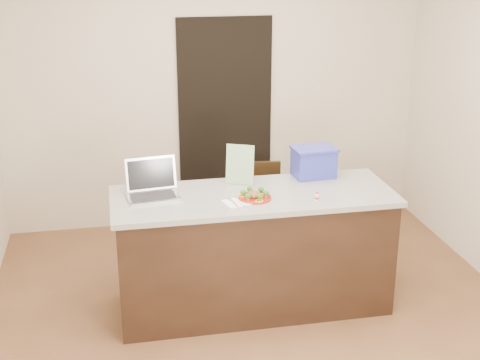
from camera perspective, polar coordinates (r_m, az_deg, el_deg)
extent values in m
plane|color=brown|center=(5.04, 1.71, -12.00)|extent=(4.00, 4.00, 0.00)
plane|color=beige|center=(6.38, -2.22, 7.98)|extent=(4.00, 0.00, 4.00)
plane|color=beige|center=(2.72, 11.60, -9.37)|extent=(4.00, 0.00, 4.00)
cube|color=black|center=(6.46, -1.27, 4.94)|extent=(0.90, 0.02, 2.00)
cube|color=black|center=(5.04, 1.12, -6.28)|extent=(2.00, 0.70, 0.88)
cube|color=beige|center=(4.86, 1.16, -1.40)|extent=(2.06, 0.76, 0.04)
cylinder|color=maroon|center=(4.76, 1.26, -1.53)|extent=(0.24, 0.24, 0.01)
torus|color=maroon|center=(4.75, 1.26, -1.47)|extent=(0.24, 0.24, 0.01)
sphere|color=brown|center=(4.75, 1.26, -1.25)|extent=(0.04, 0.04, 0.04)
sphere|color=brown|center=(4.76, 1.61, -1.21)|extent=(0.04, 0.04, 0.04)
sphere|color=brown|center=(4.77, 1.45, -1.13)|extent=(0.04, 0.04, 0.04)
sphere|color=brown|center=(4.78, 1.20, -1.12)|extent=(0.04, 0.04, 0.04)
sphere|color=brown|center=(4.77, 0.98, -1.16)|extent=(0.04, 0.04, 0.04)
sphere|color=brown|center=(4.75, 0.89, -1.24)|extent=(0.04, 0.04, 0.04)
sphere|color=brown|center=(4.73, 0.97, -1.33)|extent=(0.04, 0.04, 0.04)
sphere|color=brown|center=(4.72, 1.19, -1.38)|extent=(0.04, 0.04, 0.04)
sphere|color=brown|center=(4.72, 1.44, -1.37)|extent=(0.04, 0.04, 0.04)
ellipsoid|color=#1B5416|center=(4.75, 0.28, -1.05)|extent=(0.04, 0.04, 0.04)
ellipsoid|color=#1B5416|center=(4.68, 0.70, -1.37)|extent=(0.04, 0.04, 0.04)
ellipsoid|color=#1B5416|center=(4.67, 1.70, -1.40)|extent=(0.04, 0.04, 0.04)
ellipsoid|color=#1B5416|center=(4.74, 2.24, -1.11)|extent=(0.04, 0.04, 0.04)
ellipsoid|color=#1B5416|center=(4.80, 1.80, -0.80)|extent=(0.04, 0.04, 0.04)
ellipsoid|color=#1B5416|center=(4.81, 0.84, -0.77)|extent=(0.04, 0.04, 0.04)
torus|color=yellow|center=(4.77, 0.16, -1.33)|extent=(0.06, 0.06, 0.01)
torus|color=yellow|center=(4.67, 1.66, -1.79)|extent=(0.06, 0.06, 0.01)
torus|color=yellow|center=(4.82, 1.96, -1.10)|extent=(0.06, 0.06, 0.01)
cube|color=white|center=(4.68, -0.32, -1.93)|extent=(0.20, 0.20, 0.01)
cube|color=silver|center=(4.66, -0.52, -1.96)|extent=(0.04, 0.13, 0.00)
cube|color=silver|center=(4.72, -0.68, -1.65)|extent=(0.04, 0.06, 0.00)
cube|color=white|center=(4.64, 0.14, -2.01)|extent=(0.05, 0.09, 0.01)
cube|color=silver|center=(4.73, -0.08, -1.61)|extent=(0.06, 0.10, 0.00)
cylinder|color=silver|center=(4.75, 6.57, -1.50)|extent=(0.03, 0.03, 0.04)
cylinder|color=silver|center=(4.74, 6.59, -1.19)|extent=(0.02, 0.02, 0.01)
cylinder|color=red|center=(4.74, 6.59, -1.09)|extent=(0.02, 0.02, 0.01)
cylinder|color=red|center=(4.75, 6.57, -1.53)|extent=(0.03, 0.03, 0.02)
cube|color=#B2B1B6|center=(4.82, -7.43, -1.40)|extent=(0.39, 0.30, 0.02)
cube|color=#B2B1B6|center=(4.89, -7.61, 0.55)|extent=(0.37, 0.11, 0.24)
cube|color=black|center=(4.88, -7.61, 0.53)|extent=(0.34, 0.09, 0.21)
cube|color=#242326|center=(4.80, -7.43, -1.35)|extent=(0.33, 0.21, 0.00)
cube|color=silver|center=(5.00, -0.01, 1.32)|extent=(0.21, 0.13, 0.30)
cube|color=#2E36A6|center=(5.20, 6.31, 1.44)|extent=(0.32, 0.24, 0.22)
cube|color=#2E36A6|center=(5.16, 6.36, 2.68)|extent=(0.35, 0.26, 0.02)
cube|color=black|center=(5.84, 2.02, -3.00)|extent=(0.40, 0.40, 0.03)
cube|color=black|center=(5.91, 1.68, -0.37)|extent=(0.37, 0.07, 0.42)
cylinder|color=black|center=(5.75, 0.83, -5.52)|extent=(0.03, 0.03, 0.39)
cylinder|color=black|center=(5.82, 3.86, -5.25)|extent=(0.03, 0.03, 0.39)
cylinder|color=black|center=(6.03, 0.20, -4.27)|extent=(0.03, 0.03, 0.39)
cylinder|color=black|center=(6.10, 3.10, -4.03)|extent=(0.03, 0.03, 0.39)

